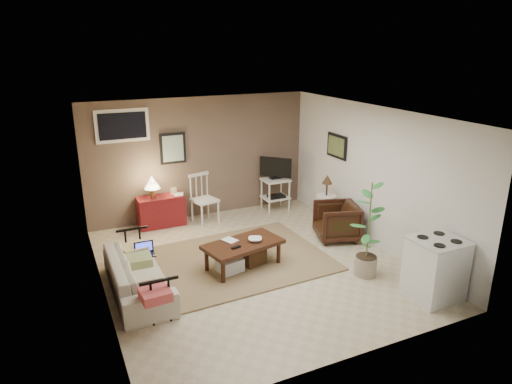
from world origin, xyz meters
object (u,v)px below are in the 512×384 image
side_table (326,195)px  potted_plant (369,226)px  sofa (137,269)px  spindle_chair (204,200)px  red_console (161,208)px  tv_stand (276,183)px  armchair (337,220)px  coffee_table (243,253)px  stove (435,268)px

side_table → potted_plant: size_ratio=0.69×
side_table → sofa: bearing=-165.5°
spindle_chair → potted_plant: potted_plant is taller
sofa → spindle_chair: (1.71, 2.15, 0.09)m
red_console → tv_stand: tv_stand is taller
sofa → armchair: size_ratio=2.51×
sofa → coffee_table: bearing=-88.6°
red_console → tv_stand: size_ratio=0.90×
potted_plant → side_table: bearing=74.6°
sofa → red_console: bearing=-21.0°
tv_stand → spindle_chair: bearing=-179.0°
red_console → potted_plant: bearing=-54.3°
side_table → tv_stand: bearing=111.1°
tv_stand → armchair: tv_stand is taller
coffee_table → sofa: 1.63m
sofa → spindle_chair: bearing=-38.6°
sofa → stove: (3.68, -1.85, 0.08)m
red_console → sofa: bearing=-111.0°
armchair → stove: bearing=19.6°
sofa → spindle_chair: size_ratio=1.90×
sofa → stove: size_ratio=2.09×
tv_stand → side_table: (0.46, -1.20, 0.04)m
red_console → stove: (2.79, -4.17, 0.08)m
spindle_chair → stove: 4.46m
sofa → armchair: 3.61m
stove → sofa: bearing=153.3°
potted_plant → stove: (0.45, -0.91, -0.36)m
armchair → side_table: bearing=-177.8°
sofa → potted_plant: 3.39m
tv_stand → side_table: size_ratio=1.10×
red_console → side_table: bearing=-25.1°
sofa → stove: 4.12m
sofa → tv_stand: size_ratio=1.62×
side_table → stove: bearing=-91.6°
spindle_chair → sofa: bearing=-128.6°
red_console → potted_plant: potted_plant is taller
tv_stand → sofa: bearing=-146.6°
coffee_table → spindle_chair: size_ratio=1.36×
red_console → side_table: side_table is taller
side_table → potted_plant: bearing=-105.4°
tv_stand → potted_plant: bearing=-91.2°
sofa → armchair: bearing=-84.1°
tv_stand → coffee_table: bearing=-128.1°
spindle_chair → stove: bearing=-63.8°
armchair → tv_stand: bearing=-153.1°
tv_stand → armchair: (0.30, -1.80, -0.23)m
side_table → armchair: 0.68m
spindle_chair → armchair: 2.59m
red_console → stove: red_console is taller
sofa → red_console: 2.48m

